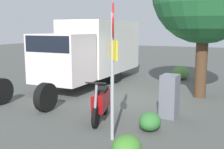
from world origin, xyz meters
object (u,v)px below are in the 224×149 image
object	(u,v)px
motorcycle	(101,102)
stop_sign	(113,51)
bike_rack_hoop	(175,82)
box_truck_near	(92,49)
utility_cabinet	(170,96)

from	to	relation	value
motorcycle	stop_sign	bearing A→B (deg)	22.89
motorcycle	bike_rack_hoop	distance (m)	6.45
box_truck_near	stop_sign	size ratio (longest dim) A/B	2.69
box_truck_near	bike_rack_hoop	bearing A→B (deg)	117.51
box_truck_near	utility_cabinet	size ratio (longest dim) A/B	6.71
stop_sign	utility_cabinet	distance (m)	2.78
bike_rack_hoop	motorcycle	bearing A→B (deg)	-7.23
utility_cabinet	bike_rack_hoop	size ratio (longest dim) A/B	1.47
box_truck_near	utility_cabinet	xyz separation A→B (m)	(3.63, 4.45, -0.99)
utility_cabinet	box_truck_near	bearing A→B (deg)	-129.18
stop_sign	box_truck_near	bearing A→B (deg)	-148.25
motorcycle	utility_cabinet	distance (m)	2.00
box_truck_near	stop_sign	distance (m)	6.90
box_truck_near	motorcycle	xyz separation A→B (m)	(4.66, 2.74, -1.10)
stop_sign	utility_cabinet	world-z (taller)	stop_sign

